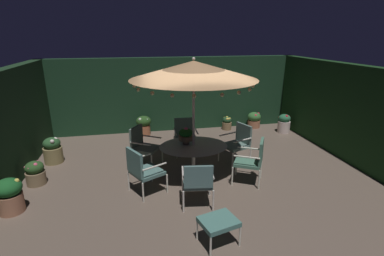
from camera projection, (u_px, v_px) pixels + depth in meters
The scene contains 20 objects.
ground_plane at pixel (196, 172), 7.14m from camera, with size 8.64×7.35×0.02m, color brown.
hedge_backdrop_rear at pixel (174, 94), 10.04m from camera, with size 8.64×0.30×2.51m, color #16331E.
hedge_backdrop_right at pixel (352, 114), 7.56m from camera, with size 0.30×7.35×2.51m, color #163417.
patio_dining_table at pixel (193, 150), 6.85m from camera, with size 1.61×1.33×0.74m.
patio_umbrella at pixel (194, 70), 6.27m from camera, with size 2.81×2.81×2.76m.
centerpiece_planter at pixel (186, 135), 6.83m from camera, with size 0.35×0.35×0.41m.
patio_chair_north at pixel (142, 169), 6.02m from camera, with size 0.84×0.85×1.01m.
patio_chair_northeast at pixel (198, 181), 5.56m from camera, with size 0.68×0.69×0.95m.
patio_chair_east at pixel (253, 159), 6.47m from camera, with size 0.80×0.78×1.04m.
patio_chair_southeast at pixel (238, 141), 7.57m from camera, with size 0.80×0.78×1.01m.
patio_chair_south at pixel (185, 134), 8.16m from camera, with size 0.65×0.65×0.97m.
patio_chair_southwest at pixel (143, 144), 7.35m from camera, with size 0.83×0.82×1.02m.
ottoman_footrest at pixel (219, 222), 4.60m from camera, with size 0.67×0.60×0.44m.
potted_plant_left_near at pixel (284, 123), 9.96m from camera, with size 0.42×0.42×0.64m.
potted_plant_right_near at pixel (9, 195), 5.44m from camera, with size 0.49×0.49×0.68m.
potted_plant_right_far at pixel (53, 150), 7.58m from camera, with size 0.47×0.47×0.69m.
potted_plant_front_corner at pixel (35, 173), 6.50m from camera, with size 0.42×0.42×0.55m.
potted_plant_back_left at pixel (227, 123), 10.28m from camera, with size 0.33×0.33×0.46m.
potted_plant_back_right at pixel (254, 119), 10.50m from camera, with size 0.47×0.47×0.56m.
potted_plant_left_far at pixel (144, 125), 9.69m from camera, with size 0.50×0.50×0.65m.
Camera 1 is at (-1.41, -6.30, 3.23)m, focal length 27.18 mm.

